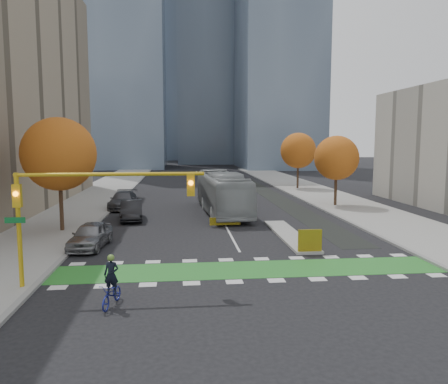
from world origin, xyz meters
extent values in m
plane|color=black|center=(0.00, 0.00, 0.00)|extent=(300.00, 300.00, 0.00)
cube|color=gray|center=(-13.50, 20.00, 0.07)|extent=(7.00, 120.00, 0.15)
cube|color=gray|center=(13.50, 20.00, 0.07)|extent=(7.00, 120.00, 0.15)
cube|color=gray|center=(-10.00, 20.00, 0.07)|extent=(0.30, 120.00, 0.16)
cube|color=gray|center=(10.00, 20.00, 0.07)|extent=(0.30, 120.00, 0.16)
cube|color=#287C29|center=(0.00, 1.50, 0.01)|extent=(20.00, 3.00, 0.01)
cube|color=silver|center=(0.00, 40.00, 0.01)|extent=(0.15, 70.00, 0.01)
cube|color=black|center=(7.50, 30.00, 0.01)|extent=(2.50, 50.00, 0.01)
cube|color=gray|center=(4.00, 9.00, 0.08)|extent=(1.60, 10.00, 0.16)
cube|color=yellow|center=(4.00, 4.20, 0.80)|extent=(1.40, 0.12, 1.30)
cube|color=#47566B|center=(-18.00, 90.00, 35.00)|extent=(22.00, 22.00, 70.00)
cube|color=#47566B|center=(6.00, 110.00, 45.00)|extent=(20.00, 20.00, 90.00)
cube|color=#47566B|center=(20.00, 85.00, 30.00)|extent=(18.00, 24.00, 60.00)
cube|color=#47566B|center=(-4.00, 140.00, 40.00)|extent=(26.00, 26.00, 80.00)
cylinder|color=#332114|center=(-12.00, 12.00, 2.62)|extent=(0.28, 0.28, 5.25)
sphere|color=#AA5B14|center=(-12.00, 12.00, 5.62)|extent=(5.20, 5.20, 5.20)
cylinder|color=#332114|center=(12.00, 22.00, 2.27)|extent=(0.28, 0.28, 4.55)
sphere|color=#AA5B14|center=(12.00, 22.00, 4.88)|extent=(4.40, 4.40, 4.40)
cylinder|color=#332114|center=(12.50, 38.00, 2.45)|extent=(0.28, 0.28, 4.90)
sphere|color=#AA5B14|center=(12.50, 38.00, 5.25)|extent=(4.80, 4.80, 4.80)
cylinder|color=#BF9914|center=(-10.50, -0.50, 2.60)|extent=(0.20, 0.20, 5.20)
cylinder|color=#BF9914|center=(-6.50, -0.50, 5.10)|extent=(8.20, 0.16, 0.16)
cube|color=#BF9914|center=(-10.50, -0.50, 4.20)|extent=(0.35, 0.28, 1.00)
sphere|color=orange|center=(-10.50, -0.68, 4.30)|extent=(0.22, 0.22, 0.22)
cube|color=#BF9914|center=(-3.00, -0.50, 4.60)|extent=(0.35, 0.28, 1.00)
sphere|color=orange|center=(-3.00, -0.68, 4.70)|extent=(0.22, 0.22, 0.22)
cube|color=#0C5926|center=(-10.50, -0.90, 3.20)|extent=(0.85, 0.04, 0.25)
imported|color=navy|center=(-6.23, -2.87, 0.48)|extent=(1.03, 1.93, 0.96)
imported|color=black|center=(-6.23, -2.87, 1.30)|extent=(0.67, 0.51, 1.63)
sphere|color=#597F2D|center=(-6.23, -2.87, 1.97)|extent=(0.28, 0.28, 0.28)
imported|color=#969C9D|center=(0.35, 19.15, 1.87)|extent=(4.03, 13.62, 3.74)
imported|color=gray|center=(-9.00, 6.97, 0.79)|extent=(2.38, 4.82, 1.58)
imported|color=black|center=(-7.54, 16.38, 0.81)|extent=(2.21, 5.09, 1.63)
imported|color=#4A4A4F|center=(-9.00, 22.69, 0.83)|extent=(2.51, 5.77, 1.65)
camera|label=1|loc=(-3.47, -20.01, 6.57)|focal=35.00mm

